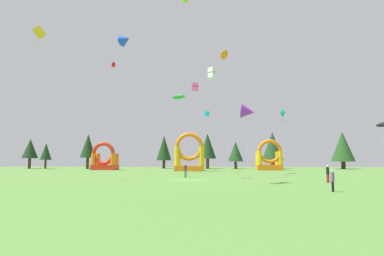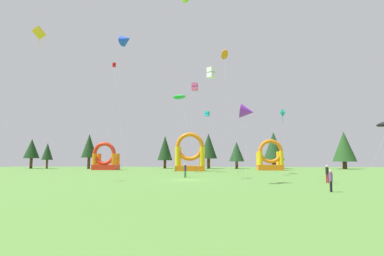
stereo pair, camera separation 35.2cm
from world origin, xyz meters
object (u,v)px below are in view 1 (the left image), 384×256
Objects in this scene: kite_blue_delta at (125,40)px; person_far_side at (332,179)px; kite_lime_box at (185,0)px; person_left_edge at (185,169)px; kite_yellow_diamond at (40,33)px; kite_green_parafoil at (179,97)px; kite_orange_parafoil at (224,55)px; kite_red_box at (113,65)px; inflatable_blue_arch at (104,160)px; kite_white_box at (212,73)px; kite_purple_delta at (248,112)px; inflatable_red_slide at (269,159)px; kite_pink_box at (195,87)px; inflatable_orange_dome at (189,157)px; kite_cyan_box at (207,114)px; kite_teal_diamond at (282,114)px; person_midfield at (328,172)px.

kite_blue_delta is 48.74m from person_far_side.
person_left_edge is at bearing -84.29° from kite_lime_box.
kite_yellow_diamond is at bearing 179.67° from person_left_edge.
kite_blue_delta is 1.77× the size of kite_green_parafoil.
kite_green_parafoil is at bearing 10.49° from kite_blue_delta.
kite_orange_parafoil is at bearing 41.73° from kite_lime_box.
kite_red_box is 3.51× the size of inflatable_blue_arch.
inflatable_blue_arch is (-24.10, 38.68, -9.13)m from kite_white_box.
kite_green_parafoil is 8.92× the size of person_far_side.
kite_purple_delta is 0.30× the size of kite_lime_box.
person_far_side is at bearing -93.97° from inflatable_red_slide.
kite_pink_box is 22.39m from person_far_side.
person_far_side is at bearing -53.95° from inflatable_blue_arch.
kite_white_box is at bearing -7.04° from kite_yellow_diamond.
kite_red_box reaches higher than inflatable_orange_dome.
kite_blue_delta is 38.76m from inflatable_red_slide.
person_left_edge is at bearing 27.83° from kite_yellow_diamond.
kite_lime_box reaches higher than person_left_edge.
kite_white_box reaches higher than person_left_edge.
kite_pink_box is 17.49m from kite_lime_box.
kite_pink_box reaches higher than inflatable_orange_dome.
kite_cyan_box reaches higher than person_left_edge.
kite_green_parafoil is (-10.16, 27.05, 6.87)m from kite_purple_delta.
kite_lime_box reaches higher than kite_green_parafoil.
kite_blue_delta is at bearing -57.79° from inflatable_blue_arch.
kite_lime_box is at bearing -138.27° from kite_orange_parafoil.
kite_cyan_box is 21.16m from person_left_edge.
kite_teal_diamond is 42.98m from inflatable_blue_arch.
kite_purple_delta is at bearing -80.29° from kite_cyan_box.
kite_green_parafoil reaches higher than kite_purple_delta.
kite_blue_delta reaches higher than kite_teal_diamond.
kite_blue_delta is 2.85× the size of kite_teal_diamond.
kite_cyan_box is at bearing 86.71° from kite_pink_box.
kite_yellow_diamond is 34.41m from person_far_side.
kite_green_parafoil is 12.62m from inflatable_orange_dome.
kite_cyan_box is 39.16m from person_far_side.
kite_cyan_box reaches higher than inflatable_red_slide.
inflatable_orange_dome reaches higher than person_midfield.
kite_purple_delta reaches higher than person_left_edge.
kite_lime_box reaches higher than kite_cyan_box.
inflatable_blue_arch is at bearing 121.92° from kite_white_box.
kite_orange_parafoil is at bearing -14.09° from kite_blue_delta.
kite_white_box is at bearing -56.64° from kite_red_box.
kite_lime_box is at bearing -48.25° from inflatable_blue_arch.
kite_lime_box is 15.23× the size of person_left_edge.
kite_orange_parafoil is 23.48m from kite_red_box.
kite_red_box is 3.27× the size of inflatable_red_slide.
inflatable_blue_arch is (-7.57, 12.02, -23.09)m from kite_blue_delta.
kite_red_box reaches higher than person_midfield.
person_left_edge is (12.88, -15.65, -24.14)m from kite_blue_delta.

